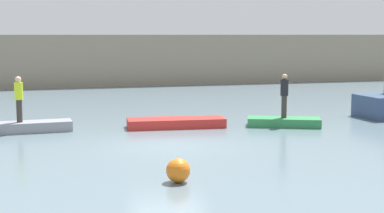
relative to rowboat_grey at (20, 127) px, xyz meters
name	(u,v)px	position (x,y,z in m)	size (l,w,h in m)	color
ground_plane	(168,145)	(4.91, -3.97, -0.20)	(120.00, 120.00, 0.00)	slate
embankment_wall	(96,61)	(4.91, 18.56, 1.66)	(80.00, 1.20, 3.72)	gray
rowboat_grey	(20,127)	(0.00, 0.00, 0.00)	(3.91, 0.96, 0.40)	gray
rowboat_red	(176,123)	(6.09, -0.45, -0.01)	(3.94, 1.21, 0.38)	red
rowboat_green	(284,122)	(10.40, -1.42, -0.02)	(2.95, 1.07, 0.36)	#2D7F47
person_hiviz_shirt	(19,97)	(0.00, 0.00, 1.19)	(0.32, 0.32, 1.77)	#38332D
person_dark_shirt	(284,93)	(10.40, -1.42, 1.16)	(0.32, 0.32, 1.80)	#38332D
mooring_buoy	(178,170)	(4.05, -8.79, 0.11)	(0.62, 0.62, 0.62)	orange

